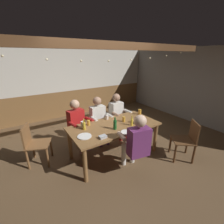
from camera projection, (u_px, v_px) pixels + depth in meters
name	position (u px, v px, depth m)	size (l,w,h in m)	color
ground_plane	(111.00, 151.00, 3.72)	(7.98, 7.98, 0.00)	brown
back_wall_upper	(66.00, 70.00, 5.43)	(6.65, 0.12, 1.50)	beige
back_wall_wainscot	(70.00, 103.00, 5.86)	(6.65, 0.12, 0.95)	brown
side_wall_concrete	(198.00, 86.00, 5.02)	(0.12, 5.73, 2.45)	gray
ceiling_beam	(107.00, 45.00, 3.00)	(5.98, 0.14, 0.16)	brown
dining_table	(114.00, 129.00, 3.38)	(1.95, 0.97, 0.75)	brown
person_0	(78.00, 123.00, 3.64)	(0.56, 0.56, 1.23)	#AD1919
person_1	(99.00, 118.00, 3.94)	(0.52, 0.49, 1.21)	silver
person_2	(118.00, 113.00, 4.23)	(0.51, 0.53, 1.22)	silver
person_3	(137.00, 142.00, 2.82)	(0.56, 0.58, 1.24)	#6B2D66
chair_empty_near_right	(34.00, 143.00, 3.16)	(0.58, 0.58, 0.88)	brown
chair_empty_near_left	(187.00, 139.00, 3.32)	(0.62, 0.62, 0.88)	brown
table_candle	(140.00, 126.00, 3.22)	(0.04, 0.04, 0.08)	#F9E08C
condiment_caddy	(103.00, 137.00, 2.82)	(0.14, 0.10, 0.05)	#B2B7BC
plate_0	(84.00, 136.00, 2.87)	(0.27, 0.27, 0.01)	white
plate_1	(126.00, 132.00, 3.03)	(0.22, 0.22, 0.01)	white
bottle_0	(132.00, 122.00, 3.31)	(0.06, 0.06, 0.22)	gold
bottle_1	(84.00, 126.00, 3.12)	(0.06, 0.06, 0.24)	gold
bottle_2	(115.00, 125.00, 3.13)	(0.07, 0.07, 0.26)	#195923
pint_glass_0	(107.00, 117.00, 3.64)	(0.07, 0.07, 0.11)	white
pint_glass_1	(89.00, 123.00, 3.33)	(0.06, 0.06, 0.12)	gold
pint_glass_2	(136.00, 120.00, 3.44)	(0.08, 0.08, 0.13)	#4C2D19
pint_glass_3	(141.00, 122.00, 3.35)	(0.08, 0.08, 0.13)	#4C2D19
pint_glass_4	(124.00, 119.00, 3.51)	(0.07, 0.07, 0.12)	gold
pint_glass_5	(83.00, 125.00, 3.21)	(0.08, 0.08, 0.14)	white
pint_glass_6	(140.00, 112.00, 3.94)	(0.08, 0.08, 0.13)	gold
string_lights	(108.00, 57.00, 3.04)	(4.69, 0.04, 0.21)	#F9EAB2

